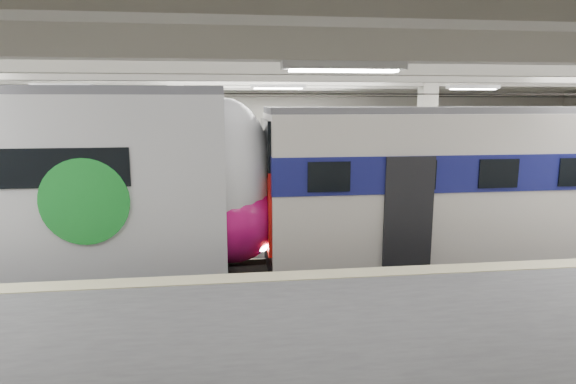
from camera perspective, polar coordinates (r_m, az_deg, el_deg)
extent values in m
cube|color=black|center=(13.12, -0.16, -9.66)|extent=(36.00, 24.00, 0.10)
cube|color=silver|center=(12.35, -0.17, 15.51)|extent=(36.00, 24.00, 0.20)
cube|color=beige|center=(22.34, -3.32, 6.09)|extent=(30.00, 0.10, 5.50)
cube|color=beige|center=(9.70, 2.22, -9.81)|extent=(30.00, 0.50, 0.02)
cube|color=beige|center=(15.39, -12.74, 3.83)|extent=(0.50, 0.50, 5.50)
cube|color=beige|center=(16.64, 15.91, 4.18)|extent=(0.50, 0.50, 5.50)
cube|color=beige|center=(12.33, -0.17, 14.12)|extent=(30.00, 18.00, 0.50)
cube|color=#59544C|center=(13.07, -0.16, -9.12)|extent=(30.00, 1.52, 0.16)
cube|color=#59544C|center=(18.32, -2.27, -3.36)|extent=(30.00, 1.52, 0.16)
cylinder|color=black|center=(12.31, -0.17, 11.57)|extent=(30.00, 0.03, 0.03)
cylinder|color=black|center=(17.78, -2.38, 11.25)|extent=(30.00, 0.03, 0.03)
cube|color=white|center=(10.34, 1.22, 12.98)|extent=(26.00, 8.40, 0.12)
ellipsoid|color=silver|center=(12.37, -7.36, 1.59)|extent=(2.45, 3.02, 4.07)
ellipsoid|color=#B40F5E|center=(12.54, -6.72, -2.52)|extent=(2.60, 3.09, 2.49)
cylinder|color=#1A942D|center=(11.29, -22.99, -1.10)|extent=(1.92, 0.06, 1.92)
cube|color=beige|center=(14.50, 24.15, 1.19)|extent=(13.03, 2.86, 3.71)
cube|color=navy|center=(14.44, 24.28, 2.93)|extent=(13.07, 2.92, 0.90)
cube|color=red|center=(12.54, -2.61, -1.65)|extent=(0.08, 2.43, 2.04)
cube|color=black|center=(12.30, -2.68, 5.46)|extent=(0.08, 2.29, 1.34)
cube|color=#4C4C51|center=(14.35, 24.74, 8.83)|extent=(13.03, 2.23, 0.16)
cube|color=black|center=(14.93, 23.57, -6.42)|extent=(13.03, 2.00, 0.70)
cube|color=silver|center=(18.99, -27.17, 2.99)|extent=(13.81, 3.12, 3.73)
cube|color=#1A942D|center=(18.94, -27.30, 4.46)|extent=(13.85, 3.18, 0.79)
cube|color=#4C4C51|center=(18.87, -27.68, 8.90)|extent=(13.80, 2.63, 0.16)
cube|color=black|center=(19.33, -26.66, -3.08)|extent=(13.80, 2.83, 0.60)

